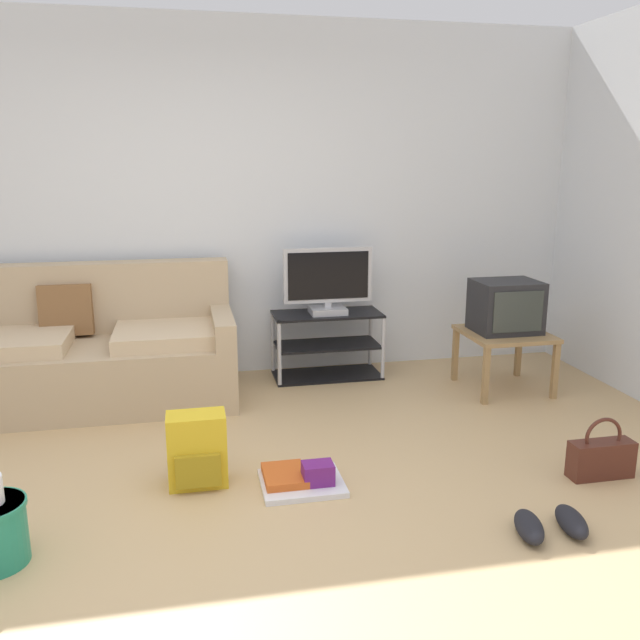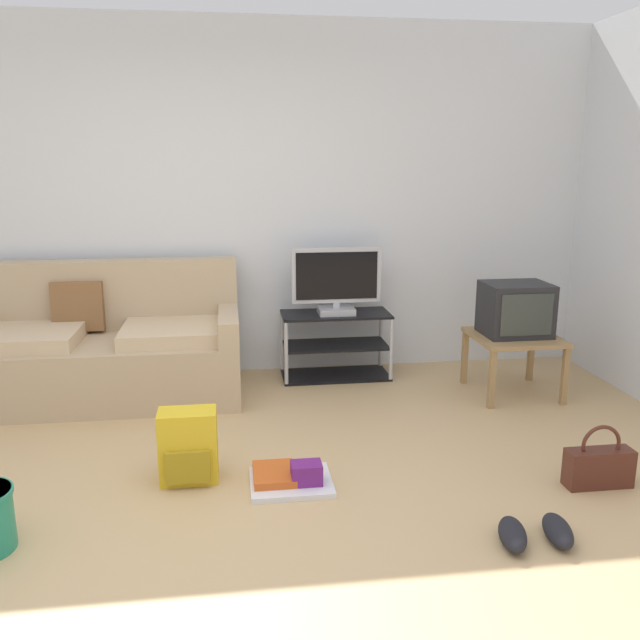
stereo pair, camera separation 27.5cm
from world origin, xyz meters
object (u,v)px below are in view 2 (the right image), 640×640
(flat_tv, at_px, (336,282))
(crt_tv, at_px, (516,309))
(side_table, at_px, (514,343))
(handbag, at_px, (599,466))
(couch, at_px, (105,349))
(tv_stand, at_px, (335,345))
(floor_tray, at_px, (290,478))
(sneakers_pair, at_px, (535,532))
(backpack, at_px, (188,447))

(flat_tv, distance_m, crt_tv, 1.33)
(side_table, distance_m, handbag, 1.45)
(couch, relative_size, tv_stand, 2.27)
(couch, bearing_deg, crt_tv, -6.80)
(side_table, height_order, floor_tray, side_table)
(tv_stand, distance_m, handbag, 2.25)
(handbag, relative_size, floor_tray, 0.82)
(tv_stand, bearing_deg, flat_tv, -90.00)
(crt_tv, bearing_deg, couch, 173.20)
(side_table, distance_m, sneakers_pair, 2.02)
(crt_tv, height_order, sneakers_pair, crt_tv)
(tv_stand, xyz_separation_m, side_table, (1.22, -0.56, 0.13))
(side_table, bearing_deg, tv_stand, 155.27)
(sneakers_pair, bearing_deg, handbag, 38.81)
(tv_stand, distance_m, crt_tv, 1.38)
(sneakers_pair, bearing_deg, backpack, 152.67)
(flat_tv, bearing_deg, handbag, -61.10)
(couch, xyz_separation_m, floor_tray, (1.19, -1.55, -0.30))
(couch, height_order, backpack, couch)
(handbag, height_order, sneakers_pair, handbag)
(flat_tv, distance_m, backpack, 1.99)
(flat_tv, xyz_separation_m, backpack, (-1.05, -1.59, -0.57))
(couch, relative_size, crt_tv, 4.17)
(couch, xyz_separation_m, backpack, (0.66, -1.42, -0.15))
(floor_tray, bearing_deg, backpack, 165.85)
(crt_tv, height_order, handbag, crt_tv)
(couch, distance_m, floor_tray, 1.98)
(flat_tv, height_order, backpack, flat_tv)
(couch, distance_m, backpack, 1.57)
(tv_stand, height_order, backpack, tv_stand)
(crt_tv, bearing_deg, tv_stand, 155.90)
(tv_stand, distance_m, sneakers_pair, 2.49)
(flat_tv, distance_m, sneakers_pair, 2.56)
(tv_stand, bearing_deg, crt_tv, -24.10)
(side_table, bearing_deg, backpack, -155.02)
(sneakers_pair, bearing_deg, crt_tv, 69.58)
(flat_tv, height_order, crt_tv, flat_tv)
(sneakers_pair, bearing_deg, couch, 134.96)
(tv_stand, xyz_separation_m, floor_tray, (-0.52, -1.75, -0.22))
(crt_tv, relative_size, backpack, 1.17)
(flat_tv, xyz_separation_m, handbag, (1.08, -1.95, -0.65))
(couch, bearing_deg, tv_stand, 6.52)
(tv_stand, relative_size, flat_tv, 1.23)
(tv_stand, height_order, flat_tv, flat_tv)
(floor_tray, bearing_deg, crt_tv, 34.70)
(backpack, relative_size, sneakers_pair, 0.99)
(backpack, xyz_separation_m, floor_tray, (0.53, -0.13, -0.15))
(handbag, bearing_deg, floor_tray, 171.97)
(crt_tv, height_order, backpack, crt_tv)
(side_table, bearing_deg, couch, 172.89)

